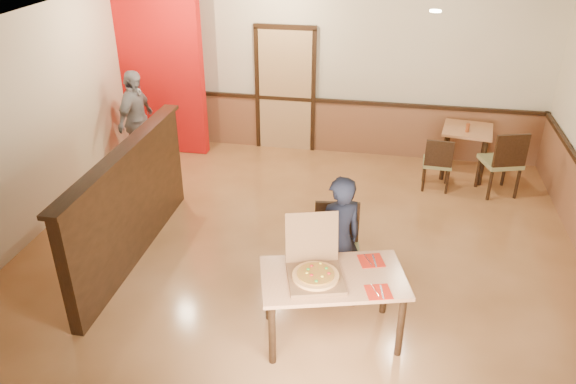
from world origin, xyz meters
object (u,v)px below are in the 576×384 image
(side_chair_left, at_px, (438,162))
(side_chair_right, at_px, (503,160))
(diner, at_px, (338,240))
(side_table, at_px, (466,139))
(pizza_box, at_px, (315,271))
(main_table, at_px, (333,285))
(passerby, at_px, (136,121))
(condiment, at_px, (468,128))
(diner_chair, at_px, (336,247))

(side_chair_left, distance_m, side_chair_right, 0.93)
(side_chair_left, relative_size, diner, 0.56)
(side_table, bearing_deg, side_chair_left, -126.48)
(diner, height_order, pizza_box, diner)
(main_table, relative_size, side_table, 1.86)
(passerby, distance_m, pizza_box, 4.87)
(passerby, height_order, condiment, passerby)
(side_table, xyz_separation_m, diner, (-1.66, -3.49, 0.15))
(main_table, height_order, condiment, condiment)
(passerby, bearing_deg, side_chair_left, -83.77)
(side_chair_left, distance_m, condiment, 0.75)
(passerby, xyz_separation_m, pizza_box, (3.38, -3.50, 0.01))
(condiment, bearing_deg, side_chair_right, -43.81)
(diner_chair, distance_m, condiment, 3.62)
(side_chair_right, height_order, diner, diner)
(main_table, distance_m, condiment, 4.31)
(diner_chair, xyz_separation_m, pizza_box, (-0.13, -0.83, 0.25))
(side_table, bearing_deg, pizza_box, -113.55)
(passerby, xyz_separation_m, condiment, (5.17, 0.53, 0.05))
(side_table, relative_size, diner, 0.55)
(diner_chair, relative_size, pizza_box, 1.41)
(main_table, bearing_deg, diner, 76.34)
(diner_chair, distance_m, pizza_box, 0.88)
(side_chair_left, xyz_separation_m, condiment, (0.42, 0.47, 0.39))
(diner_chair, height_order, side_table, diner_chair)
(side_table, xyz_separation_m, condiment, (-0.03, -0.14, 0.25))
(side_chair_left, relative_size, passerby, 0.52)
(main_table, xyz_separation_m, side_chair_right, (2.11, 3.50, -0.07))
(main_table, bearing_deg, side_table, 52.93)
(side_chair_left, height_order, passerby, passerby)
(side_table, bearing_deg, passerby, -172.68)
(side_chair_right, xyz_separation_m, passerby, (-5.67, -0.04, 0.25))
(side_chair_left, bearing_deg, diner, 70.12)
(main_table, bearing_deg, side_chair_left, 55.94)
(pizza_box, bearing_deg, passerby, 118.09)
(diner_chair, relative_size, side_chair_right, 1.00)
(diner_chair, distance_m, diner, 0.24)
(diner_chair, height_order, side_chair_right, diner_chair)
(main_table, distance_m, pizza_box, 0.25)
(side_chair_right, bearing_deg, condiment, -61.24)
(main_table, relative_size, diner_chair, 1.50)
(side_chair_left, bearing_deg, main_table, 74.19)
(main_table, relative_size, passerby, 0.96)
(diner, distance_m, pizza_box, 0.70)
(pizza_box, bearing_deg, side_chair_left, 53.10)
(diner_chair, xyz_separation_m, condiment, (1.66, 3.20, 0.29))
(side_table, relative_size, passerby, 0.51)
(main_table, bearing_deg, pizza_box, 177.81)
(main_table, bearing_deg, side_chair_right, 43.51)
(passerby, bearing_deg, side_table, -77.11)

